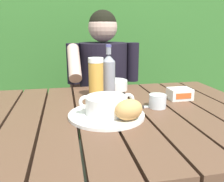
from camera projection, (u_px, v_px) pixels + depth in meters
dining_table at (125, 136)px, 0.97m from camera, size 1.14×0.89×0.75m
hedge_backdrop at (69, 21)px, 2.40m from camera, size 3.06×0.89×2.58m
chair_near_diner at (100, 107)px, 1.86m from camera, size 0.44×0.48×0.93m
person_eating at (104, 85)px, 1.61m from camera, size 0.48×0.47×1.19m
serving_plate at (107, 115)px, 0.89m from camera, size 0.28×0.28×0.01m
soup_bowl at (106, 105)px, 0.88m from camera, size 0.20×0.15×0.07m
bread_roll at (129, 110)px, 0.82m from camera, size 0.12×0.11×0.07m
beer_glass at (96, 78)px, 1.10m from camera, size 0.07×0.07×0.19m
beer_bottle at (109, 74)px, 1.15m from camera, size 0.06×0.06×0.25m
water_glass_small at (158, 101)px, 0.99m from camera, size 0.07×0.07×0.06m
butter_tub at (180, 94)px, 1.11m from camera, size 0.10×0.08×0.05m
table_knife at (142, 107)px, 0.99m from camera, size 0.15×0.03×0.01m
diner_bowl at (115, 85)px, 1.27m from camera, size 0.14×0.14×0.05m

